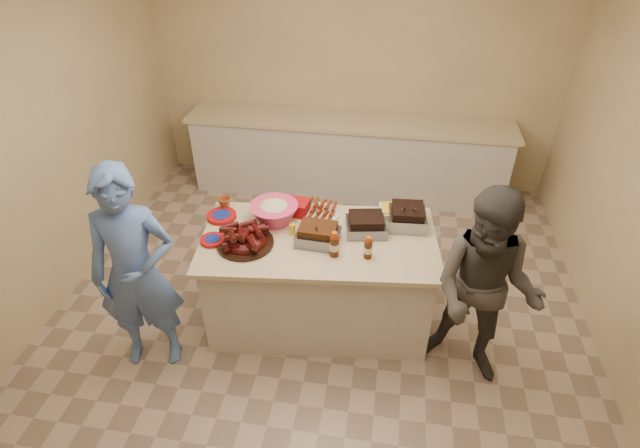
% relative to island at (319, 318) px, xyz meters
% --- Properties ---
extents(room, '(4.50, 5.00, 2.70)m').
position_rel_island_xyz_m(room, '(-0.01, -0.07, 0.00)').
color(room, '#CCB584').
rests_on(room, ground).
extents(back_counter, '(3.60, 0.64, 0.90)m').
position_rel_island_xyz_m(back_counter, '(-0.01, 2.13, 0.45)').
color(back_counter, beige).
rests_on(back_counter, ground).
extents(island, '(1.87, 1.12, 0.84)m').
position_rel_island_xyz_m(island, '(0.00, 0.00, 0.00)').
color(island, beige).
rests_on(island, ground).
extents(rib_platter, '(0.49, 0.49, 0.17)m').
position_rel_island_xyz_m(rib_platter, '(-0.53, -0.16, 0.84)').
color(rib_platter, '#3F0907').
rests_on(rib_platter, island).
extents(pulled_pork_tray, '(0.33, 0.26, 0.09)m').
position_rel_island_xyz_m(pulled_pork_tray, '(0.00, -0.05, 0.84)').
color(pulled_pork_tray, '#47230F').
rests_on(pulled_pork_tray, island).
extents(brisket_tray, '(0.34, 0.30, 0.09)m').
position_rel_island_xyz_m(brisket_tray, '(0.34, 0.14, 0.84)').
color(brisket_tray, black).
rests_on(brisket_tray, island).
extents(roasting_pan, '(0.30, 0.30, 0.11)m').
position_rel_island_xyz_m(roasting_pan, '(0.65, 0.28, 0.84)').
color(roasting_pan, gray).
rests_on(roasting_pan, island).
extents(coleslaw_bowl, '(0.42, 0.42, 0.26)m').
position_rel_island_xyz_m(coleslaw_bowl, '(-0.38, 0.17, 0.84)').
color(coleslaw_bowl, '#D53869').
rests_on(coleslaw_bowl, island).
extents(sausage_plate, '(0.36, 0.36, 0.05)m').
position_rel_island_xyz_m(sausage_plate, '(-0.04, 0.33, 0.84)').
color(sausage_plate, silver).
rests_on(sausage_plate, island).
extents(mac_cheese_dish, '(0.31, 0.25, 0.07)m').
position_rel_island_xyz_m(mac_cheese_dish, '(0.57, 0.43, 0.84)').
color(mac_cheese_dish, yellow).
rests_on(mac_cheese_dish, island).
extents(bbq_bottle_a, '(0.08, 0.08, 0.20)m').
position_rel_island_xyz_m(bbq_bottle_a, '(0.14, -0.18, 0.84)').
color(bbq_bottle_a, '#431C0A').
rests_on(bbq_bottle_a, island).
extents(bbq_bottle_b, '(0.07, 0.07, 0.18)m').
position_rel_island_xyz_m(bbq_bottle_b, '(0.38, -0.16, 0.84)').
color(bbq_bottle_b, '#431C0A').
rests_on(bbq_bottle_b, island).
extents(mustard_bottle, '(0.05, 0.05, 0.12)m').
position_rel_island_xyz_m(mustard_bottle, '(-0.21, 0.02, 0.84)').
color(mustard_bottle, yellow).
rests_on(mustard_bottle, island).
extents(sauce_bowl, '(0.12, 0.05, 0.12)m').
position_rel_island_xyz_m(sauce_bowl, '(-0.09, 0.15, 0.84)').
color(sauce_bowl, silver).
rests_on(sauce_bowl, island).
extents(plate_stack_large, '(0.26, 0.26, 0.03)m').
position_rel_island_xyz_m(plate_stack_large, '(-0.82, 0.15, 0.84)').
color(plate_stack_large, '#9A0B0D').
rests_on(plate_stack_large, island).
extents(plate_stack_small, '(0.20, 0.20, 0.03)m').
position_rel_island_xyz_m(plate_stack_small, '(-0.78, -0.16, 0.84)').
color(plate_stack_small, '#9A0B0D').
rests_on(plate_stack_small, island).
extents(plastic_cup, '(0.12, 0.11, 0.11)m').
position_rel_island_xyz_m(plastic_cup, '(-0.83, 0.28, 0.84)').
color(plastic_cup, brown).
rests_on(plastic_cup, island).
extents(basket_stack, '(0.24, 0.19, 0.11)m').
position_rel_island_xyz_m(basket_stack, '(-0.25, 0.32, 0.84)').
color(basket_stack, '#9A0B0D').
rests_on(basket_stack, island).
extents(guest_blue, '(0.99, 1.76, 0.40)m').
position_rel_island_xyz_m(guest_blue, '(-1.19, -0.58, 0.00)').
color(guest_blue, '#5274BF').
rests_on(guest_blue, ground).
extents(guest_gray, '(1.24, 1.73, 0.59)m').
position_rel_island_xyz_m(guest_gray, '(1.19, -0.33, 0.00)').
color(guest_gray, '#44413D').
rests_on(guest_gray, ground).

